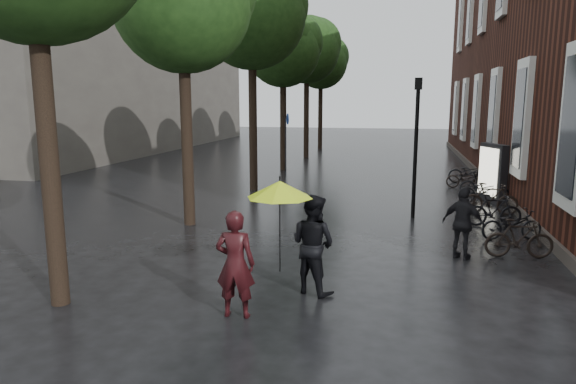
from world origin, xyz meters
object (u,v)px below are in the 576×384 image
(parked_bicycles, at_px, (484,193))
(person_black, at_px, (313,244))
(lamp_post, at_px, (416,134))
(person_burgundy, at_px, (235,264))
(ad_lightbox, at_px, (492,173))
(pedestrian_walking, at_px, (463,223))

(parked_bicycles, bearing_deg, person_black, -115.88)
(parked_bicycles, xyz_separation_m, lamp_post, (-2.39, -2.24, 2.09))
(person_burgundy, distance_m, ad_lightbox, 12.67)
(ad_lightbox, bearing_deg, person_burgundy, -139.67)
(pedestrian_walking, bearing_deg, parked_bicycles, -74.56)
(pedestrian_walking, xyz_separation_m, lamp_post, (-0.99, 4.00, 1.73))
(pedestrian_walking, bearing_deg, person_burgundy, 73.53)
(person_black, height_order, pedestrian_walking, person_black)
(parked_bicycles, distance_m, ad_lightbox, 1.15)
(person_burgundy, height_order, ad_lightbox, ad_lightbox)
(person_black, bearing_deg, parked_bicycles, -88.84)
(pedestrian_walking, bearing_deg, ad_lightbox, -75.74)
(person_burgundy, height_order, pedestrian_walking, person_burgundy)
(pedestrian_walking, height_order, parked_bicycles, pedestrian_walking)
(pedestrian_walking, relative_size, parked_bicycles, 0.14)
(person_black, relative_size, parked_bicycles, 0.16)
(pedestrian_walking, bearing_deg, lamp_post, -48.02)
(parked_bicycles, distance_m, lamp_post, 3.89)
(parked_bicycles, bearing_deg, ad_lightbox, 68.58)
(person_burgundy, xyz_separation_m, parked_bicycles, (5.43, 10.35, -0.45))
(pedestrian_walking, xyz_separation_m, ad_lightbox, (1.76, 7.17, 0.20))
(pedestrian_walking, distance_m, ad_lightbox, 7.38)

